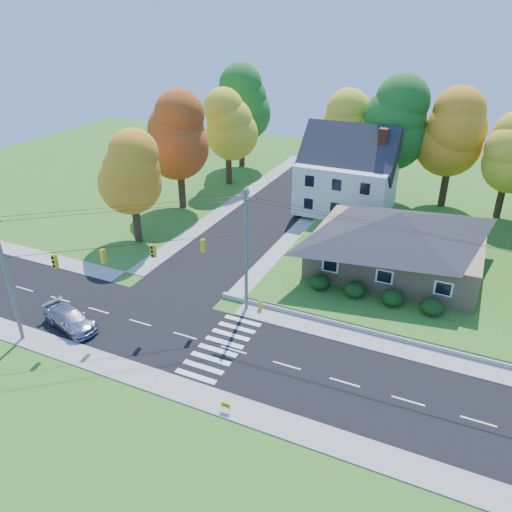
{
  "coord_description": "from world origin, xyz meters",
  "views": [
    {
      "loc": [
        13.21,
        -24.92,
        21.78
      ],
      "look_at": [
        -1.96,
        8.0,
        3.31
      ],
      "focal_mm": 35.0,
      "sensor_mm": 36.0,
      "label": 1
    }
  ],
  "objects_px": {
    "ranch_house": "(398,240)",
    "silver_sedan": "(70,319)",
    "fire_hydrant": "(260,305)",
    "white_car": "(312,181)"
  },
  "relations": [
    {
      "from": "ranch_house",
      "to": "silver_sedan",
      "type": "height_order",
      "value": "ranch_house"
    },
    {
      "from": "white_car",
      "to": "fire_hydrant",
      "type": "height_order",
      "value": "white_car"
    },
    {
      "from": "silver_sedan",
      "to": "white_car",
      "type": "relative_size",
      "value": 1.17
    },
    {
      "from": "ranch_house",
      "to": "white_car",
      "type": "relative_size",
      "value": 3.41
    },
    {
      "from": "ranch_house",
      "to": "fire_hydrant",
      "type": "xyz_separation_m",
      "value": [
        -8.42,
        -10.55,
        -2.84
      ]
    },
    {
      "from": "ranch_house",
      "to": "white_car",
      "type": "height_order",
      "value": "ranch_house"
    },
    {
      "from": "ranch_house",
      "to": "silver_sedan",
      "type": "distance_m",
      "value": 27.69
    },
    {
      "from": "silver_sedan",
      "to": "white_car",
      "type": "height_order",
      "value": "silver_sedan"
    },
    {
      "from": "white_car",
      "to": "fire_hydrant",
      "type": "xyz_separation_m",
      "value": [
        6.09,
        -30.03,
        -0.3
      ]
    },
    {
      "from": "white_car",
      "to": "fire_hydrant",
      "type": "bearing_deg",
      "value": -84.83
    }
  ]
}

